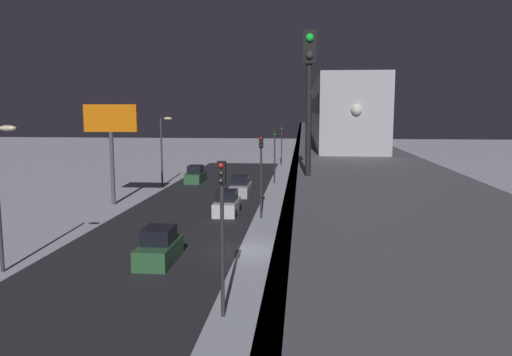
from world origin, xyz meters
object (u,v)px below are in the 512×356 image
at_px(subway_train, 322,111).
at_px(commercial_billboard, 111,128).
at_px(sedan_green, 159,248).
at_px(traffic_light_far, 275,147).
at_px(sedan_silver, 241,187).
at_px(traffic_light_mid, 261,165).
at_px(traffic_light_near, 222,216).
at_px(traffic_light_distant, 282,138).
at_px(rail_signal, 309,78).
at_px(sedan_white, 227,204).
at_px(sedan_green_2, 196,175).

distance_m(subway_train, commercial_billboard, 23.88).
bearing_deg(sedan_green, traffic_light_far, 81.31).
relative_size(sedan_silver, traffic_light_far, 0.71).
bearing_deg(traffic_light_mid, subway_train, -105.56).
relative_size(traffic_light_near, traffic_light_far, 1.00).
distance_m(sedan_green, traffic_light_mid, 13.21).
distance_m(traffic_light_distant, commercial_billboard, 36.02).
height_order(rail_signal, traffic_light_mid, rail_signal).
bearing_deg(rail_signal, traffic_light_mid, -82.16).
relative_size(traffic_light_far, commercial_billboard, 0.72).
relative_size(subway_train, traffic_light_mid, 11.57).
bearing_deg(sedan_white, traffic_light_distant, 85.45).
height_order(traffic_light_near, traffic_light_far, same).
distance_m(traffic_light_mid, traffic_light_distant, 37.74).
xyz_separation_m(rail_signal, commercial_billboard, (17.00, -28.62, -2.45)).
height_order(sedan_silver, sedan_green_2, same).
relative_size(rail_signal, traffic_light_distant, 0.62).
xyz_separation_m(sedan_green, traffic_light_distant, (-4.70, -49.61, 3.40)).
bearing_deg(traffic_light_near, traffic_light_mid, -90.00).
xyz_separation_m(rail_signal, sedan_silver, (6.22, -34.51, -8.48)).
distance_m(sedan_silver, traffic_light_distant, 27.69).
relative_size(subway_train, traffic_light_near, 11.57).
bearing_deg(commercial_billboard, sedan_silver, -151.36).
distance_m(sedan_silver, traffic_light_mid, 11.33).
distance_m(sedan_silver, traffic_light_far, 9.57).
bearing_deg(commercial_billboard, rail_signal, 120.72).
bearing_deg(commercial_billboard, traffic_light_near, 120.33).
relative_size(rail_signal, sedan_green, 0.97).
distance_m(traffic_light_far, commercial_billboard, 20.00).
distance_m(sedan_green, sedan_green_2, 31.12).
height_order(rail_signal, traffic_light_near, rail_signal).
relative_size(sedan_green, traffic_light_mid, 0.65).
distance_m(sedan_green, commercial_billboard, 19.64).
bearing_deg(sedan_green_2, sedan_white, 110.01).
bearing_deg(sedan_green_2, traffic_light_far, 179.79).
height_order(sedan_white, traffic_light_far, traffic_light_far).
distance_m(traffic_light_mid, traffic_light_far, 18.87).
height_order(subway_train, traffic_light_near, subway_train).
xyz_separation_m(sedan_silver, traffic_light_far, (-2.90, -8.46, 3.40)).
bearing_deg(sedan_green, sedan_silver, 85.38).
bearing_deg(subway_train, traffic_light_mid, 74.44).
relative_size(sedan_white, traffic_light_mid, 0.64).
distance_m(sedan_green, traffic_light_far, 31.28).
relative_size(sedan_white, sedan_green, 0.99).
bearing_deg(sedan_silver, sedan_green_2, 127.00).
height_order(subway_train, sedan_green_2, subway_train).
relative_size(sedan_silver, commercial_billboard, 0.51).
xyz_separation_m(subway_train, sedan_white, (8.18, 17.63, -7.55)).
height_order(traffic_light_distant, commercial_billboard, commercial_billboard).
xyz_separation_m(traffic_light_near, traffic_light_distant, (0.00, -56.61, 0.00)).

